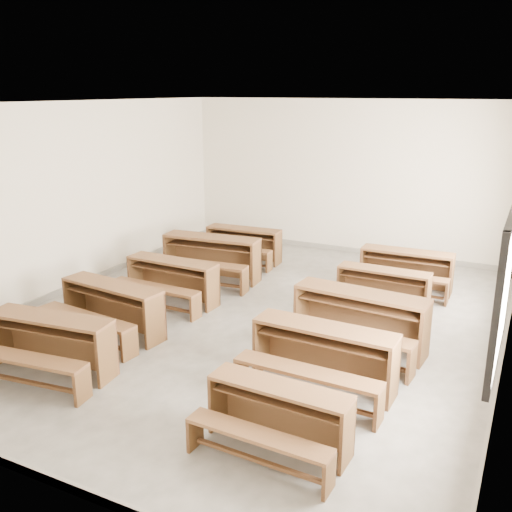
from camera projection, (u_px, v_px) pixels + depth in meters
The scene contains 11 objects.
room at pixel (262, 180), 8.10m from camera, with size 8.50×8.50×3.20m.
desk_set_0 at pixel (49, 341), 6.96m from camera, with size 1.71×1.02×0.73m.
desk_set_1 at pixel (110, 305), 8.09m from camera, with size 1.72×1.02×0.74m.
desk_set_2 at pixel (171, 278), 9.30m from camera, with size 1.61×0.87×0.71m.
desk_set_3 at pixel (210, 255), 10.41m from camera, with size 1.87×1.09×0.81m.
desk_set_4 at pixel (243, 242), 11.53m from camera, with size 1.57×0.88×0.69m.
desk_set_5 at pixel (277, 413), 5.51m from camera, with size 1.46×0.80×0.65m.
desk_set_6 at pixel (322, 353), 6.59m from camera, with size 1.71×0.92×0.76m.
desk_set_7 at pixel (359, 317), 7.58m from camera, with size 1.85×1.06×0.80m.
desk_set_8 at pixel (382, 286), 9.03m from camera, with size 1.45×0.77×0.65m.
desk_set_9 at pixel (406, 268), 9.87m from camera, with size 1.58×0.85×0.70m.
Camera 1 is at (3.62, -7.26, 3.38)m, focal length 40.00 mm.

